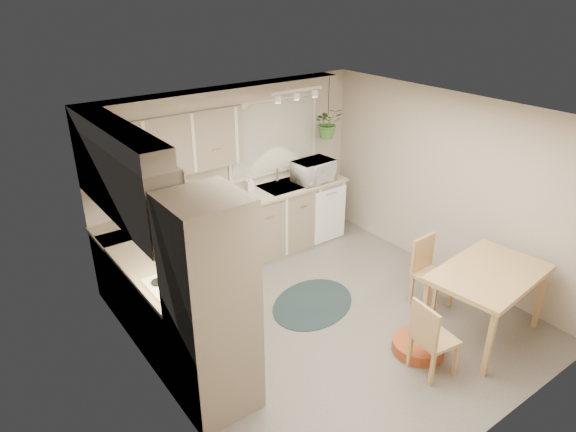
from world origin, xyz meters
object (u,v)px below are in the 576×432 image
object	(u,v)px
pet_bed	(418,346)
microwave	(314,169)
chair_left	(435,337)
dining_table	(484,303)
braided_rug	(313,303)
chair_back	(433,274)

from	to	relation	value
pet_bed	microwave	bearing A→B (deg)	74.91
chair_left	pet_bed	size ratio (longest dim) A/B	1.50
dining_table	chair_left	xyz separation A→B (m)	(-0.90, -0.07, 0.01)
braided_rug	chair_left	bearing A→B (deg)	-81.59
chair_left	microwave	world-z (taller)	microwave
braided_rug	microwave	size ratio (longest dim) A/B	2.08
chair_left	braided_rug	bearing A→B (deg)	-164.18
dining_table	braided_rug	world-z (taller)	dining_table
chair_left	microwave	bearing A→B (deg)	171.60
pet_bed	chair_back	bearing A→B (deg)	31.92
chair_back	pet_bed	size ratio (longest dim) A/B	1.57
pet_bed	dining_table	bearing A→B (deg)	-14.39
dining_table	chair_left	bearing A→B (deg)	-175.69
dining_table	braided_rug	size ratio (longest dim) A/B	1.09
chair_left	microwave	size ratio (longest dim) A/B	1.45
pet_bed	microwave	xyz separation A→B (m)	(0.73, 2.72, 1.07)
chair_back	pet_bed	distance (m)	1.00
chair_left	chair_back	distance (m)	1.18
chair_back	braided_rug	distance (m)	1.49
chair_left	chair_back	xyz separation A→B (m)	(0.90, 0.76, 0.02)
chair_back	braided_rug	world-z (taller)	chair_back
dining_table	chair_back	world-z (taller)	chair_back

